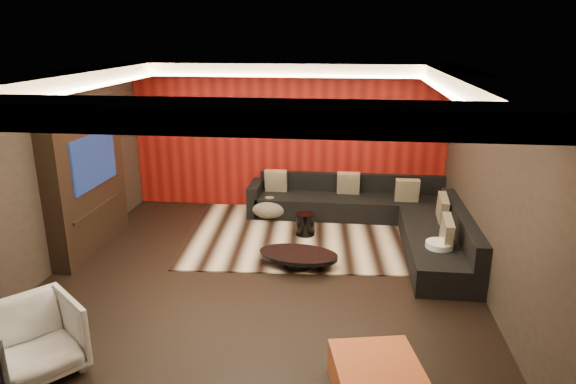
# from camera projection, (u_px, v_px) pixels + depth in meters

# --- Properties ---
(floor) EXTENTS (6.00, 6.00, 0.02)m
(floor) POSITION_uv_depth(u_px,v_px,m) (262.00, 274.00, 7.40)
(floor) COLOR black
(floor) RESTS_ON ground
(ceiling) EXTENTS (6.00, 6.00, 0.02)m
(ceiling) POSITION_uv_depth(u_px,v_px,m) (259.00, 74.00, 6.56)
(ceiling) COLOR silver
(ceiling) RESTS_ON ground
(wall_back) EXTENTS (6.00, 0.02, 2.80)m
(wall_back) POSITION_uv_depth(u_px,v_px,m) (287.00, 137.00, 9.83)
(wall_back) COLOR black
(wall_back) RESTS_ON ground
(wall_left) EXTENTS (0.02, 6.00, 2.80)m
(wall_left) POSITION_uv_depth(u_px,v_px,m) (53.00, 173.00, 7.32)
(wall_left) COLOR black
(wall_left) RESTS_ON ground
(wall_right) EXTENTS (0.02, 6.00, 2.80)m
(wall_right) POSITION_uv_depth(u_px,v_px,m) (490.00, 187.00, 6.64)
(wall_right) COLOR black
(wall_right) RESTS_ON ground
(red_feature_wall) EXTENTS (5.98, 0.05, 2.78)m
(red_feature_wall) POSITION_uv_depth(u_px,v_px,m) (287.00, 137.00, 9.80)
(red_feature_wall) COLOR #6B0C0A
(red_feature_wall) RESTS_ON ground
(soffit_back) EXTENTS (6.00, 0.60, 0.22)m
(soffit_back) POSITION_uv_depth(u_px,v_px,m) (285.00, 69.00, 9.16)
(soffit_back) COLOR silver
(soffit_back) RESTS_ON ground
(soffit_front) EXTENTS (6.00, 0.60, 0.22)m
(soffit_front) POSITION_uv_depth(u_px,v_px,m) (201.00, 116.00, 4.04)
(soffit_front) COLOR silver
(soffit_front) RESTS_ON ground
(soffit_left) EXTENTS (0.60, 4.80, 0.22)m
(soffit_left) POSITION_uv_depth(u_px,v_px,m) (62.00, 81.00, 6.90)
(soffit_left) COLOR silver
(soffit_left) RESTS_ON ground
(soffit_right) EXTENTS (0.60, 4.80, 0.22)m
(soffit_right) POSITION_uv_depth(u_px,v_px,m) (476.00, 86.00, 6.29)
(soffit_right) COLOR silver
(soffit_right) RESTS_ON ground
(cove_back) EXTENTS (4.80, 0.08, 0.04)m
(cove_back) POSITION_uv_depth(u_px,v_px,m) (283.00, 76.00, 8.86)
(cove_back) COLOR #FFD899
(cove_back) RESTS_ON ground
(cove_front) EXTENTS (4.80, 0.08, 0.04)m
(cove_front) POSITION_uv_depth(u_px,v_px,m) (212.00, 120.00, 4.39)
(cove_front) COLOR #FFD899
(cove_front) RESTS_ON ground
(cove_left) EXTENTS (0.08, 4.80, 0.04)m
(cove_left) POSITION_uv_depth(u_px,v_px,m) (87.00, 88.00, 6.89)
(cove_left) COLOR #FFD899
(cove_left) RESTS_ON ground
(cove_right) EXTENTS (0.08, 4.80, 0.04)m
(cove_right) POSITION_uv_depth(u_px,v_px,m) (447.00, 93.00, 6.36)
(cove_right) COLOR #FFD899
(cove_right) RESTS_ON ground
(tv_surround) EXTENTS (0.30, 2.00, 2.20)m
(tv_surround) POSITION_uv_depth(u_px,v_px,m) (87.00, 182.00, 7.96)
(tv_surround) COLOR black
(tv_surround) RESTS_ON ground
(tv_screen) EXTENTS (0.04, 1.30, 0.80)m
(tv_screen) POSITION_uv_depth(u_px,v_px,m) (94.00, 160.00, 7.84)
(tv_screen) COLOR black
(tv_screen) RESTS_ON ground
(tv_shelf) EXTENTS (0.04, 1.60, 0.04)m
(tv_shelf) POSITION_uv_depth(u_px,v_px,m) (99.00, 207.00, 8.06)
(tv_shelf) COLOR black
(tv_shelf) RESTS_ON ground
(rug) EXTENTS (4.19, 3.26, 0.02)m
(rug) POSITION_uv_depth(u_px,v_px,m) (307.00, 234.00, 8.78)
(rug) COLOR beige
(rug) RESTS_ON floor
(coffee_table) EXTENTS (1.33, 1.33, 0.20)m
(coffee_table) POSITION_uv_depth(u_px,v_px,m) (298.00, 259.00, 7.56)
(coffee_table) COLOR black
(coffee_table) RESTS_ON rug
(drum_stool) EXTENTS (0.40, 0.40, 0.38)m
(drum_stool) POSITION_uv_depth(u_px,v_px,m) (305.00, 224.00, 8.70)
(drum_stool) COLOR black
(drum_stool) RESTS_ON rug
(striped_pouf) EXTENTS (0.89, 0.89, 0.39)m
(striped_pouf) POSITION_uv_depth(u_px,v_px,m) (270.00, 207.00, 9.54)
(striped_pouf) COLOR #BEAC93
(striped_pouf) RESTS_ON rug
(white_side_table) EXTENTS (0.49, 0.49, 0.48)m
(white_side_table) POSITION_uv_depth(u_px,v_px,m) (438.00, 258.00, 7.32)
(white_side_table) COLOR silver
(white_side_table) RESTS_ON floor
(orange_ottoman) EXTENTS (0.95, 0.95, 0.35)m
(orange_ottoman) POSITION_uv_depth(u_px,v_px,m) (376.00, 377.00, 4.89)
(orange_ottoman) COLOR #9D4B14
(orange_ottoman) RESTS_ON floor
(armchair) EXTENTS (1.15, 1.15, 0.75)m
(armchair) POSITION_uv_depth(u_px,v_px,m) (35.00, 340.00, 5.13)
(armchair) COLOR silver
(armchair) RESTS_ON floor
(sectional_sofa) EXTENTS (3.65, 3.50, 0.75)m
(sectional_sofa) POSITION_uv_depth(u_px,v_px,m) (379.00, 217.00, 8.89)
(sectional_sofa) COLOR black
(sectional_sofa) RESTS_ON floor
(throw_pillows) EXTENTS (3.15, 2.68, 0.50)m
(throw_pillows) POSITION_uv_depth(u_px,v_px,m) (378.00, 197.00, 8.80)
(throw_pillows) COLOR beige
(throw_pillows) RESTS_ON sectional_sofa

